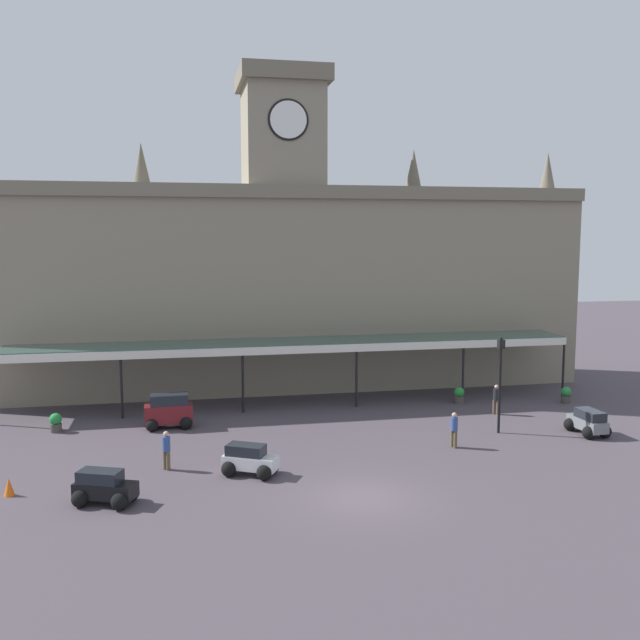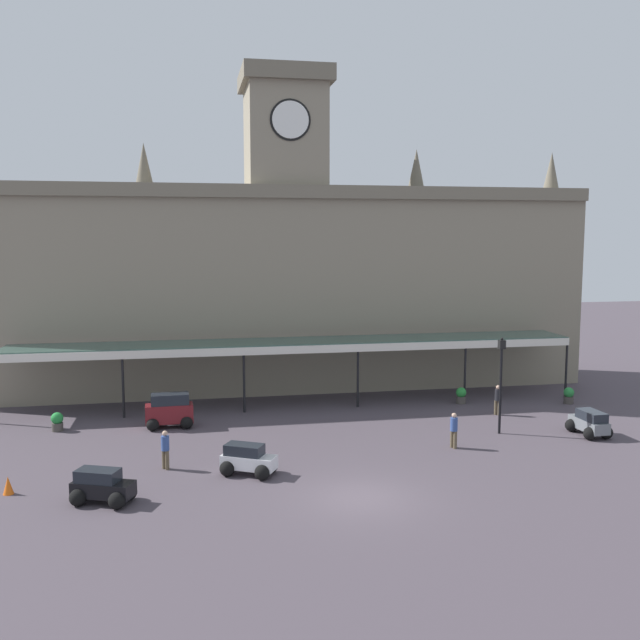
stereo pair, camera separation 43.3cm
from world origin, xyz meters
name	(u,v)px [view 2 (the right image)]	position (x,y,z in m)	size (l,w,h in m)	color
ground_plane	(360,498)	(0.00, 0.00, 0.00)	(140.00, 140.00, 0.00)	#494048
station_building	(286,278)	(0.00, 20.18, 7.08)	(38.67, 5.83, 20.03)	gray
entrance_canopy	(298,343)	(0.00, 15.05, 3.61)	(32.76, 3.26, 3.76)	#38564C
car_white_estate	(248,461)	(-3.94, 3.39, 0.56)	(2.43, 2.16, 1.27)	silver
car_black_estate	(102,488)	(-9.50, 1.27, 0.56)	(2.42, 2.06, 1.27)	black
car_grey_estate	(589,424)	(13.14, 6.00, 0.56)	(1.61, 2.29, 1.27)	slate
car_maroon_van	(169,412)	(-7.30, 11.32, 0.81)	(2.44, 1.67, 1.77)	maroon
pedestrian_crossing_forecourt	(165,448)	(-7.31, 4.71, 0.91)	(0.34, 0.34, 1.67)	brown
pedestrian_near_entrance	(454,429)	(5.77, 5.27, 0.91)	(0.34, 0.38, 1.67)	brown
pedestrian_beside_cars	(498,399)	(10.39, 10.56, 0.91)	(0.34, 0.34, 1.67)	brown
victorian_lamppost	(501,374)	(8.91, 7.14, 3.02)	(0.30, 0.30, 4.85)	black
traffic_cone	(8,485)	(-13.14, 2.86, 0.35)	(0.40, 0.40, 0.70)	orange
planter_by_canopy	(57,422)	(-12.87, 11.70, 0.49)	(0.60, 0.60, 0.96)	#47423D
planter_forecourt_centre	(569,395)	(15.67, 12.28, 0.49)	(0.60, 0.60, 0.96)	#47423D
planter_near_kerb	(461,395)	(9.44, 13.46, 0.49)	(0.60, 0.60, 0.96)	#47423D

